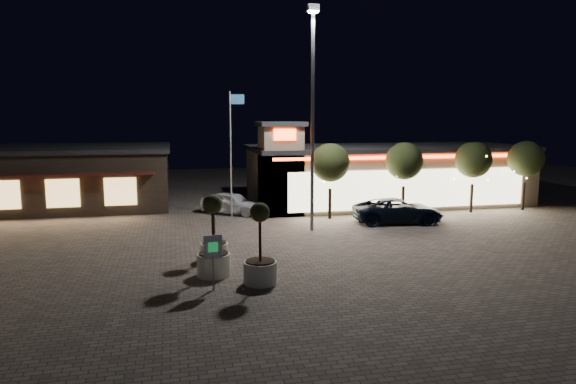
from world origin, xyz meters
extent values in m
plane|color=#6C6257|center=(0.00, 0.00, 0.00)|extent=(90.00, 90.00, 0.00)
cube|color=gray|center=(10.00, 16.00, 2.00)|extent=(20.00, 8.00, 4.00)
cube|color=#262628|center=(10.00, 16.00, 4.15)|extent=(20.40, 8.40, 0.30)
cube|color=#F7E9B9|center=(10.00, 11.95, 1.60)|extent=(17.00, 0.12, 2.60)
cube|color=#EE3A13|center=(10.00, 11.92, 3.75)|extent=(19.00, 0.10, 0.18)
cube|color=gray|center=(1.30, 13.30, 2.90)|extent=(2.60, 2.60, 5.80)
cube|color=#262628|center=(1.30, 13.30, 5.95)|extent=(3.00, 3.00, 0.30)
cube|color=#EE3A13|center=(1.30, 11.95, 5.30)|extent=(1.40, 0.10, 0.70)
cube|color=#382D23|center=(-14.00, 20.00, 2.00)|extent=(16.00, 10.00, 4.00)
cube|color=#262628|center=(-14.00, 20.00, 4.15)|extent=(16.40, 10.40, 0.30)
cube|color=#591E19|center=(-14.00, 14.60, 2.80)|extent=(14.40, 0.80, 0.15)
cube|color=#FEC872|center=(-16.00, 14.95, 1.60)|extent=(2.00, 0.12, 1.80)
cube|color=#FEC872|center=(-12.50, 14.95, 1.60)|extent=(2.00, 0.12, 1.80)
cube|color=#FEC872|center=(-9.00, 14.95, 1.60)|extent=(2.00, 0.12, 1.80)
cylinder|color=gray|center=(2.00, 8.00, 6.00)|extent=(0.20, 0.20, 12.00)
cube|color=gray|center=(2.00, 8.00, 12.20)|extent=(0.60, 0.40, 0.35)
cube|color=white|center=(2.00, 8.00, 12.00)|extent=(0.45, 0.30, 0.08)
cylinder|color=white|center=(-2.00, 13.00, 4.00)|extent=(0.10, 0.10, 8.00)
cube|color=#255988|center=(-1.55, 13.00, 7.50)|extent=(0.90, 0.04, 0.60)
cylinder|color=#332319|center=(4.00, 11.00, 0.96)|extent=(0.20, 0.20, 1.92)
sphere|color=#2D3819|center=(4.00, 11.00, 3.58)|extent=(2.42, 2.42, 2.42)
cylinder|color=#332319|center=(9.00, 11.00, 0.96)|extent=(0.20, 0.20, 1.92)
sphere|color=#2D3819|center=(9.00, 11.00, 3.58)|extent=(2.42, 2.42, 2.42)
cylinder|color=#332319|center=(14.00, 11.00, 0.96)|extent=(0.20, 0.20, 1.92)
sphere|color=#2D3819|center=(14.00, 11.00, 3.58)|extent=(2.42, 2.42, 2.42)
cylinder|color=#332319|center=(18.00, 11.00, 0.96)|extent=(0.20, 0.20, 1.92)
sphere|color=#2D3819|center=(18.00, 11.00, 3.58)|extent=(2.42, 2.42, 2.42)
imported|color=black|center=(7.67, 8.84, 0.75)|extent=(5.71, 3.20, 1.51)
imported|color=white|center=(-1.85, 14.00, 0.73)|extent=(4.51, 3.88, 1.46)
cylinder|color=silver|center=(-3.93, 2.87, 0.41)|extent=(1.23, 1.23, 0.82)
cylinder|color=black|center=(-3.93, 2.87, 0.84)|extent=(1.07, 1.07, 0.06)
cylinder|color=#332319|center=(-3.93, 2.87, 1.79)|extent=(0.10, 0.10, 1.84)
sphere|color=#2D3819|center=(-3.93, 2.87, 2.66)|extent=(0.72, 0.72, 0.72)
cylinder|color=silver|center=(-2.46, -0.70, 0.43)|extent=(1.29, 1.29, 0.86)
cylinder|color=black|center=(-2.46, -0.70, 0.88)|extent=(1.12, 1.12, 0.06)
cylinder|color=#332319|center=(-2.46, -0.70, 1.89)|extent=(0.11, 0.11, 1.94)
sphere|color=#2D3819|center=(-2.46, -0.70, 2.80)|extent=(0.76, 0.76, 0.76)
cylinder|color=silver|center=(-4.13, 0.70, 0.45)|extent=(1.36, 1.36, 0.91)
cylinder|color=black|center=(-4.13, 0.70, 0.93)|extent=(1.18, 1.18, 0.07)
cylinder|color=#332319|center=(-4.13, 0.70, 1.98)|extent=(0.11, 0.11, 2.04)
sphere|color=#2D3819|center=(-4.13, 0.70, 2.94)|extent=(0.79, 0.79, 0.79)
cylinder|color=gray|center=(-4.28, -1.03, 0.63)|extent=(0.08, 0.08, 1.27)
cube|color=white|center=(-4.28, -1.03, 1.64)|extent=(0.69, 0.14, 0.90)
cube|color=#189440|center=(-4.28, -1.07, 1.64)|extent=(0.37, 0.06, 0.37)
camera|label=1|loc=(-5.63, -19.62, 6.38)|focal=32.00mm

